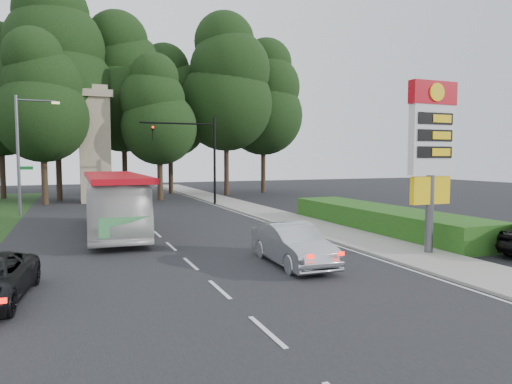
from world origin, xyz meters
name	(u,v)px	position (x,y,z in m)	size (l,w,h in m)	color
ground	(225,295)	(0.00, 0.00, 0.00)	(120.00, 120.00, 0.00)	black
road_surface	(154,231)	(0.00, 12.00, 0.01)	(14.00, 80.00, 0.02)	black
sidewalk_right	(298,222)	(8.50, 12.00, 0.06)	(3.00, 80.00, 0.12)	gray
hedge	(381,219)	(11.50, 8.00, 0.60)	(3.00, 14.00, 1.20)	#1F4B14
gas_station_pylon	(432,143)	(9.20, 1.99, 4.45)	(2.10, 0.45, 6.85)	#59595E
traffic_signal_mast	(199,148)	(5.68, 24.00, 4.67)	(6.10, 0.35, 7.20)	black
streetlight_signs	(21,149)	(-6.99, 22.01, 4.44)	(2.75, 0.98, 8.00)	#59595E
monument	(95,144)	(-2.00, 30.00, 5.10)	(3.00, 3.00, 10.05)	gray
tree_center_left	(56,66)	(-5.00, 33.00, 12.02)	(10.08, 10.08, 19.80)	#2D2116
tree_center_right	(123,85)	(1.00, 35.00, 11.02)	(9.24, 9.24, 18.15)	#2D2116
tree_east_near	(170,103)	(6.00, 37.00, 9.68)	(8.12, 8.12, 15.95)	#2D2116
tree_east_mid	(226,85)	(11.00, 33.00, 11.35)	(9.52, 9.52, 18.70)	#2D2116
tree_far_east	(263,99)	(16.00, 35.00, 10.35)	(8.68, 8.68, 17.05)	#2D2116
tree_monument_left	(42,98)	(-6.00, 29.00, 8.68)	(7.28, 7.28, 14.30)	#2D2116
tree_monument_right	(159,112)	(3.50, 29.50, 8.01)	(6.72, 6.72, 13.20)	#2D2116
transit_bus	(115,204)	(-1.93, 12.10, 1.52)	(2.56, 10.92, 3.04)	silver
sedan_silver	(293,244)	(3.42, 2.54, 0.75)	(1.59, 4.56, 1.50)	#B6B9BE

